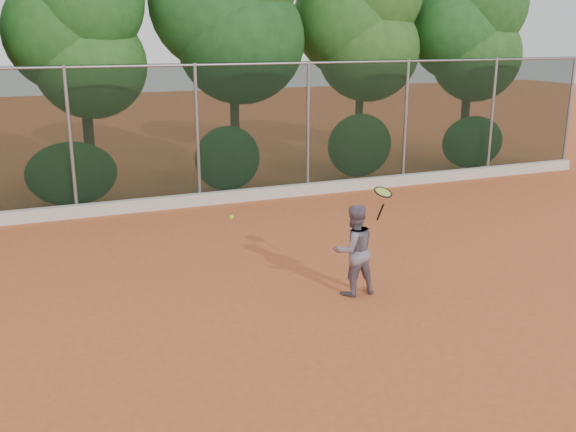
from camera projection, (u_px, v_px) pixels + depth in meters
name	position (u px, v px, depth m)	size (l,w,h in m)	color
ground	(312.00, 308.00, 10.14)	(80.00, 80.00, 0.00)	#C95D2F
concrete_curb	(202.00, 199.00, 16.18)	(24.00, 0.20, 0.30)	beige
tennis_player	(354.00, 250.00, 10.50)	(0.74, 0.58, 1.53)	slate
chainlink_fence	(197.00, 131.00, 15.87)	(24.09, 0.09, 3.50)	black
foliage_backdrop	(154.00, 25.00, 16.74)	(23.70, 3.63, 7.55)	#3E2718
tennis_racket	(383.00, 194.00, 10.33)	(0.39, 0.38, 0.57)	black
tennis_ball_in_flight	(231.00, 217.00, 9.36)	(0.07, 0.07, 0.07)	#B8DB31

